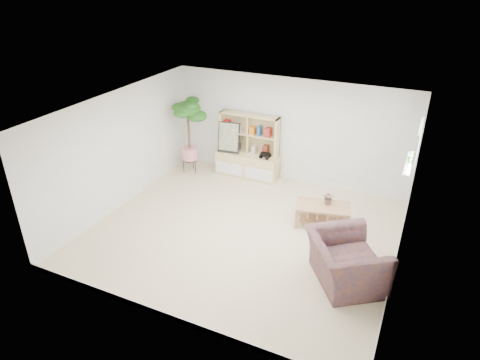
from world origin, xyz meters
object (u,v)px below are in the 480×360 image
at_px(coffee_table, 322,215).
at_px(floor_tree, 189,136).
at_px(storage_unit, 248,146).
at_px(armchair, 346,258).

height_order(coffee_table, floor_tree, floor_tree).
xyz_separation_m(storage_unit, armchair, (2.95, -2.85, -0.31)).
height_order(storage_unit, armchair, storage_unit).
height_order(storage_unit, floor_tree, floor_tree).
distance_m(floor_tree, armchair, 4.98).
relative_size(storage_unit, coffee_table, 1.48).
distance_m(coffee_table, armchair, 1.70).
xyz_separation_m(storage_unit, coffee_table, (2.19, -1.35, -0.54)).
xyz_separation_m(floor_tree, armchair, (4.30, -2.47, -0.47)).
relative_size(floor_tree, armchair, 1.53).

